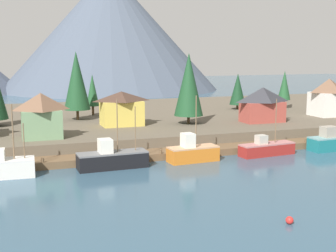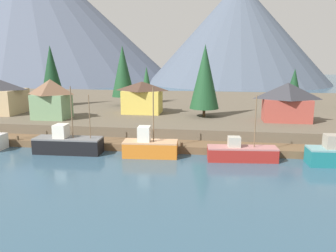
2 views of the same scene
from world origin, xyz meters
name	(u,v)px [view 1 (image 1 of 2)]	position (x,y,z in m)	size (l,w,h in m)	color
ground_plane	(147,138)	(0.00, 20.00, -0.50)	(400.00, 400.00, 1.00)	#335166
dock	(183,152)	(0.00, 1.99, 0.50)	(80.00, 4.00, 1.60)	brown
shoreline_bank	(131,120)	(0.00, 32.00, 1.25)	(400.00, 56.00, 2.50)	brown
mountain_central_peak	(110,30)	(17.16, 130.52, 24.39)	(88.93, 88.93, 48.78)	#475160
fishing_boat_white	(7,167)	(-24.36, -1.76, 1.30)	(6.46, 3.23, 8.88)	silver
fishing_boat_black	(112,159)	(-11.38, -1.74, 1.28)	(9.20, 3.19, 9.08)	black
fishing_boat_orange	(192,152)	(-0.02, -1.73, 1.32)	(7.21, 3.17, 9.16)	#CC6B1E
fishing_boat_red	(266,148)	(11.79, -1.71, 1.01)	(8.82, 3.16, 8.29)	maroon
fishing_boat_teal	(333,142)	(23.49, -1.80, 1.32)	(8.14, 3.30, 9.39)	#196B70
house_green	(41,115)	(-19.31, 9.59, 5.92)	(5.95, 4.72, 6.68)	#6B8E66
house_white	(328,97)	(36.46, 15.89, 6.29)	(6.39, 5.78, 7.42)	silver
house_yellow	(122,108)	(-5.37, 17.44, 5.51)	(7.29, 4.99, 5.91)	gold
house_red	(263,104)	(19.70, 12.93, 5.73)	(7.79, 4.36, 6.31)	#9E4238
conifer_near_left	(238,89)	(24.47, 31.51, 7.00)	(3.55, 3.55, 7.96)	#4C3823
conifer_mid_left	(189,84)	(6.23, 15.33, 9.48)	(5.11, 5.11, 12.48)	#4C3823
conifer_back_left	(92,90)	(-7.74, 32.38, 7.51)	(2.56, 2.56, 8.24)	#4C3823
conifer_back_right	(284,85)	(35.34, 29.73, 7.68)	(2.85, 2.85, 8.48)	#4C3823
conifer_centre	(77,81)	(-11.64, 26.68, 9.86)	(4.89, 4.89, 12.78)	#4C3823
channel_buoy	(290,220)	(-0.90, -26.38, 0.35)	(0.70, 0.70, 0.70)	red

